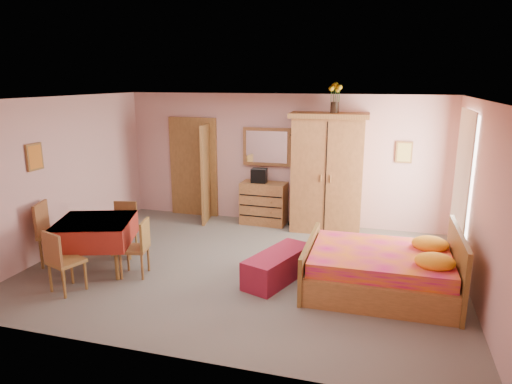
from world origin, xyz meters
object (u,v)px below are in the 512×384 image
(bench, at_px, (278,266))
(bed, at_px, (380,259))
(wall_mirror, at_px, (267,147))
(sunflower_vase, at_px, (335,98))
(chair_west, at_px, (56,234))
(stereo, at_px, (259,176))
(wardrobe, at_px, (327,173))
(chair_north, at_px, (123,229))
(floor_lamp, at_px, (295,181))
(chair_east, at_px, (134,248))
(chest_of_drawers, at_px, (264,203))
(chair_south, at_px, (66,261))
(dining_table, at_px, (96,245))

(bench, bearing_deg, bed, 1.42)
(wall_mirror, relative_size, sunflower_vase, 1.78)
(wall_mirror, height_order, chair_west, wall_mirror)
(stereo, bearing_deg, bed, -45.73)
(wardrobe, xyz_separation_m, sunflower_vase, (0.08, 0.01, 1.41))
(wardrobe, xyz_separation_m, chair_north, (-3.12, -2.16, -0.70))
(chair_north, bearing_deg, bed, 165.33)
(floor_lamp, relative_size, chair_east, 2.12)
(chest_of_drawers, height_order, chair_south, chair_south)
(bed, distance_m, chair_east, 3.56)
(bench, bearing_deg, chair_north, 173.51)
(stereo, relative_size, chair_east, 0.35)
(wardrobe, bearing_deg, bed, -68.53)
(wardrobe, relative_size, bench, 1.80)
(stereo, bearing_deg, chair_west, -130.70)
(wardrobe, relative_size, bed, 1.11)
(chair_south, xyz_separation_m, chair_north, (-0.03, 1.47, -0.02))
(wall_mirror, distance_m, sunflower_vase, 1.70)
(sunflower_vase, height_order, dining_table, sunflower_vase)
(chair_north, relative_size, chair_east, 1.00)
(bench, xyz_separation_m, dining_table, (-2.77, -0.41, 0.19))
(stereo, xyz_separation_m, chair_south, (-1.73, -3.68, -0.55))
(stereo, xyz_separation_m, floor_lamp, (0.71, 0.10, -0.09))
(stereo, relative_size, sunflower_vase, 0.55)
(wardrobe, relative_size, chair_east, 2.63)
(floor_lamp, bearing_deg, chest_of_drawers, -171.74)
(wall_mirror, bearing_deg, sunflower_vase, -13.00)
(floor_lamp, height_order, bed, floor_lamp)
(chair_east, bearing_deg, floor_lamp, -43.13)
(dining_table, bearing_deg, chair_west, 178.50)
(bed, relative_size, dining_table, 1.88)
(chair_south, bearing_deg, chair_east, 68.90)
(stereo, distance_m, chair_south, 4.10)
(dining_table, xyz_separation_m, chair_north, (0.02, 0.72, 0.03))
(wall_mirror, bearing_deg, dining_table, -122.86)
(bench, height_order, chair_west, chair_west)
(wardrobe, bearing_deg, chair_south, -132.43)
(sunflower_vase, xyz_separation_m, dining_table, (-3.22, -2.90, -2.14))
(floor_lamp, xyz_separation_m, bed, (1.72, -2.59, -0.44))
(bench, relative_size, chair_north, 1.46)
(dining_table, bearing_deg, bench, 8.43)
(chest_of_drawers, bearing_deg, dining_table, -120.44)
(chair_south, bearing_deg, chest_of_drawers, 83.48)
(bench, bearing_deg, chair_west, -173.62)
(stereo, height_order, chair_north, stereo)
(floor_lamp, distance_m, chair_east, 3.59)
(chair_south, height_order, chair_north, chair_south)
(floor_lamp, bearing_deg, sunflower_vase, -10.43)
(sunflower_vase, bearing_deg, dining_table, -138.03)
(floor_lamp, bearing_deg, chair_south, -122.78)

